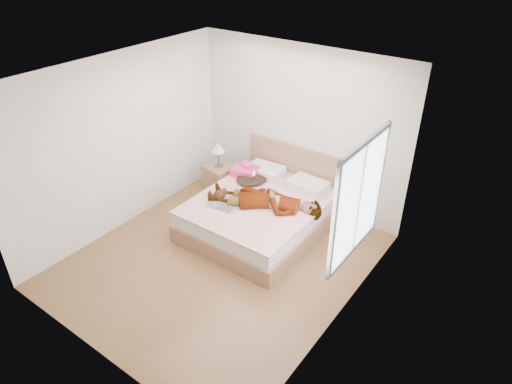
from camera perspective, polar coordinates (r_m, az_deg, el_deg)
ground at (r=6.46m, az=-4.49°, el=-8.49°), size 4.00×4.00×0.00m
woman at (r=6.62m, az=1.18°, el=-0.66°), size 1.80×1.16×0.23m
hair at (r=7.26m, az=-0.47°, el=1.73°), size 0.54×0.62×0.08m
phone at (r=7.13m, az=-0.26°, el=2.31°), size 0.07×0.10×0.05m
room_shell at (r=5.04m, az=12.74°, el=-0.93°), size 4.00×4.00×4.00m
bed at (r=6.96m, az=0.90°, el=-2.36°), size 1.80×2.08×1.00m
towel at (r=7.41m, az=-1.26°, el=2.81°), size 0.47×0.40×0.22m
magazine at (r=6.67m, az=-4.27°, el=-1.55°), size 0.51×0.37×0.03m
coffee_mug at (r=6.68m, az=-1.17°, el=-1.03°), size 0.12×0.10×0.09m
plush_toy at (r=6.79m, az=-4.50°, el=-0.27°), size 0.19×0.27×0.14m
nightstand at (r=7.75m, az=-4.59°, el=1.74°), size 0.53×0.49×0.99m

